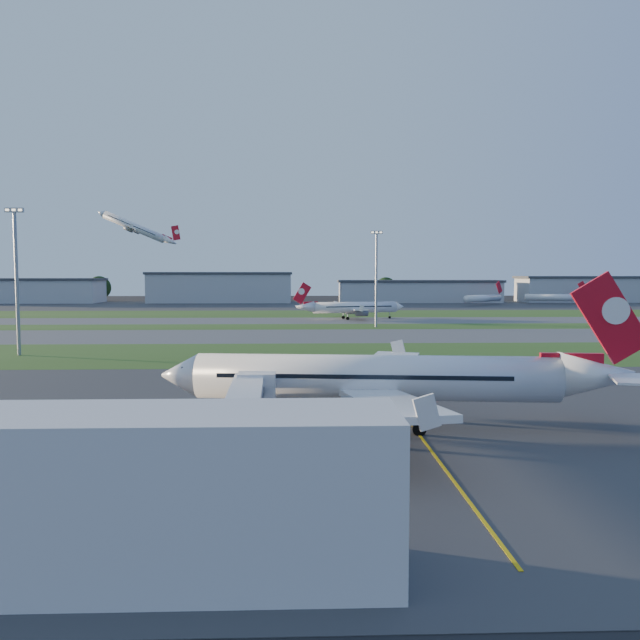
{
  "coord_description": "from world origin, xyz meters",
  "views": [
    {
      "loc": [
        -5.66,
        -58.67,
        14.38
      ],
      "look_at": [
        -2.35,
        40.63,
        7.0
      ],
      "focal_mm": 35.0,
      "sensor_mm": 36.0,
      "label": 1
    }
  ],
  "objects_px": {
    "jet_bridge": "(241,421)",
    "mini_jet_far": "(554,297)",
    "light_mast_centre": "(376,272)",
    "airliner_taxiing": "(354,308)",
    "airliner_parked": "(379,379)",
    "light_mast_west": "(16,271)",
    "mini_jet_near": "(483,298)"
  },
  "relations": [
    {
      "from": "airliner_taxiing",
      "to": "light_mast_centre",
      "type": "bearing_deg",
      "value": 83.4
    },
    {
      "from": "jet_bridge",
      "to": "mini_jet_far",
      "type": "bearing_deg",
      "value": 63.23
    },
    {
      "from": "jet_bridge",
      "to": "mini_jet_far",
      "type": "relative_size",
      "value": 0.95
    },
    {
      "from": "mini_jet_near",
      "to": "airliner_taxiing",
      "type": "bearing_deg",
      "value": -167.36
    },
    {
      "from": "light_mast_centre",
      "to": "mini_jet_far",
      "type": "bearing_deg",
      "value": 51.14
    },
    {
      "from": "jet_bridge",
      "to": "mini_jet_far",
      "type": "height_order",
      "value": "mini_jet_far"
    },
    {
      "from": "mini_jet_near",
      "to": "mini_jet_far",
      "type": "bearing_deg",
      "value": -25.5
    },
    {
      "from": "jet_bridge",
      "to": "airliner_parked",
      "type": "distance_m",
      "value": 18.2
    },
    {
      "from": "airliner_parked",
      "to": "mini_jet_far",
      "type": "height_order",
      "value": "airliner_parked"
    },
    {
      "from": "jet_bridge",
      "to": "light_mast_centre",
      "type": "bearing_deg",
      "value": 78.62
    },
    {
      "from": "airliner_taxiing",
      "to": "light_mast_west",
      "type": "xyz_separation_m",
      "value": [
        -66.63,
        -85.51,
        11.12
      ]
    },
    {
      "from": "airliner_parked",
      "to": "light_mast_west",
      "type": "relative_size",
      "value": 1.61
    },
    {
      "from": "jet_bridge",
      "to": "light_mast_centre",
      "type": "xyz_separation_m",
      "value": [
        24.81,
        123.24,
        10.81
      ]
    },
    {
      "from": "mini_jet_near",
      "to": "jet_bridge",
      "type": "bearing_deg",
      "value": -149.7
    },
    {
      "from": "jet_bridge",
      "to": "mini_jet_near",
      "type": "xyz_separation_m",
      "value": [
        88.15,
        238.21,
        -0.73
      ]
    },
    {
      "from": "airliner_parked",
      "to": "airliner_taxiing",
      "type": "distance_m",
      "value": 139.09
    },
    {
      "from": "jet_bridge",
      "to": "mini_jet_near",
      "type": "relative_size",
      "value": 1.16
    },
    {
      "from": "airliner_taxiing",
      "to": "light_mast_centre",
      "type": "height_order",
      "value": "light_mast_centre"
    },
    {
      "from": "airliner_parked",
      "to": "light_mast_centre",
      "type": "relative_size",
      "value": 1.61
    },
    {
      "from": "jet_bridge",
      "to": "light_mast_centre",
      "type": "height_order",
      "value": "light_mast_centre"
    },
    {
      "from": "light_mast_centre",
      "to": "mini_jet_near",
      "type": "bearing_deg",
      "value": 61.15
    },
    {
      "from": "mini_jet_near",
      "to": "light_mast_centre",
      "type": "distance_m",
      "value": 131.77
    },
    {
      "from": "mini_jet_far",
      "to": "light_mast_centre",
      "type": "bearing_deg",
      "value": -116.16
    },
    {
      "from": "airliner_taxiing",
      "to": "light_mast_west",
      "type": "height_order",
      "value": "light_mast_west"
    },
    {
      "from": "jet_bridge",
      "to": "mini_jet_near",
      "type": "distance_m",
      "value": 254.0
    },
    {
      "from": "airliner_parked",
      "to": "mini_jet_far",
      "type": "relative_size",
      "value": 1.47
    },
    {
      "from": "airliner_parked",
      "to": "light_mast_west",
      "type": "bearing_deg",
      "value": 142.84
    },
    {
      "from": "airliner_taxiing",
      "to": "airliner_parked",
      "type": "bearing_deg",
      "value": 72.83
    },
    {
      "from": "airliner_parked",
      "to": "airliner_taxiing",
      "type": "height_order",
      "value": "airliner_parked"
    },
    {
      "from": "mini_jet_far",
      "to": "light_mast_west",
      "type": "xyz_separation_m",
      "value": [
        -169.93,
        -180.02,
        11.53
      ]
    },
    {
      "from": "jet_bridge",
      "to": "airliner_taxiing",
      "type": "distance_m",
      "value": 154.25
    },
    {
      "from": "airliner_parked",
      "to": "light_mast_centre",
      "type": "bearing_deg",
      "value": 89.09
    }
  ]
}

